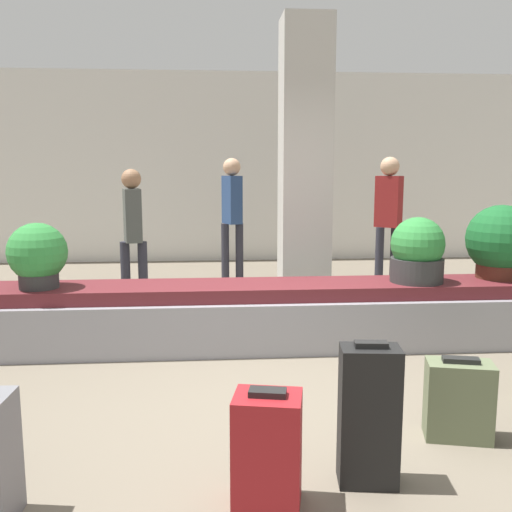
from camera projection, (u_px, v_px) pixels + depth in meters
The scene contains 13 objects.
ground_plane at pixel (273, 411), 3.81m from camera, with size 18.00×18.00×0.00m, color #6B6051.
back_wall at pixel (234, 168), 9.75m from camera, with size 18.00×0.06×3.20m.
carousel at pixel (256, 316), 5.18m from camera, with size 6.85×0.76×0.58m.
pillar at pixel (305, 168), 6.29m from camera, with size 0.54×0.54×3.20m.
suitcase_1 at pixel (267, 450), 2.71m from camera, with size 0.36×0.31×0.58m.
suitcase_5 at pixel (459, 400), 3.40m from camera, with size 0.42×0.30×0.50m.
suitcase_6 at pixel (369, 415), 2.89m from camera, with size 0.32×0.23×0.75m.
potted_plant_0 at pixel (38, 255), 4.90m from camera, with size 0.51×0.51×0.57m.
potted_plant_1 at pixel (417, 252), 5.16m from camera, with size 0.48×0.48×0.59m.
potted_plant_2 at pixel (501, 242), 5.34m from camera, with size 0.64×0.64×0.69m.
traveler_0 at pixel (133, 226), 6.52m from camera, with size 0.31×0.35×1.59m.
traveler_1 at pixel (232, 208), 7.92m from camera, with size 0.31×0.36×1.74m.
traveler_2 at pixel (388, 211), 7.41m from camera, with size 0.36×0.34×1.74m.
Camera 1 is at (-0.39, -3.58, 1.61)m, focal length 40.00 mm.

